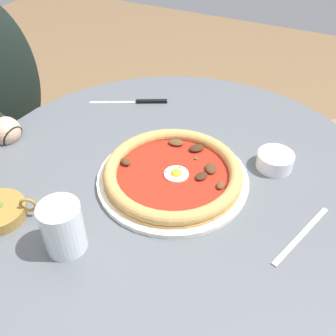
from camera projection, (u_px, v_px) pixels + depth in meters
name	position (u px, v px, depth m)	size (l,w,h in m)	color
dining_table	(174.00, 228.00, 0.93)	(0.91, 0.91, 0.75)	#565B60
pizza_on_plate	(173.00, 174.00, 0.80)	(0.32, 0.32, 0.04)	white
water_glass	(64.00, 230.00, 0.66)	(0.07, 0.07, 0.10)	silver
steak_knife	(140.00, 102.00, 1.05)	(0.10, 0.19, 0.01)	silver
ramekin_capers	(275.00, 160.00, 0.84)	(0.08, 0.08, 0.04)	white
fork_utensil	(301.00, 235.00, 0.70)	(0.18, 0.07, 0.00)	#BCBCC1
diner_person	(2.00, 141.00, 1.29)	(0.42, 0.48, 1.18)	#282833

